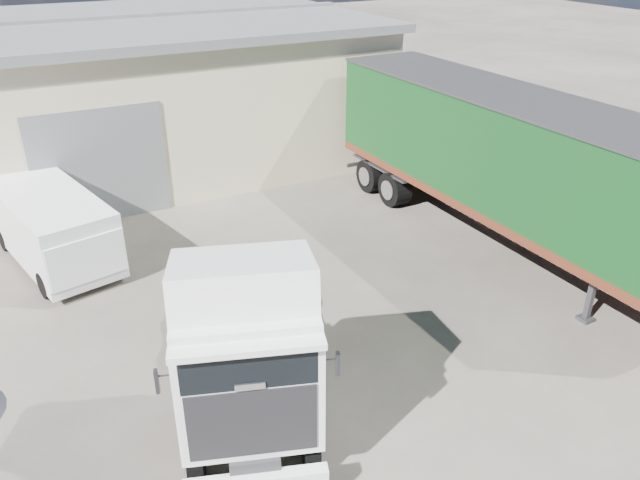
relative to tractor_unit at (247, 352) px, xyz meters
name	(u,v)px	position (x,y,z in m)	size (l,w,h in m)	color
ground	(303,382)	(1.40, 0.64, -1.69)	(120.00, 120.00, 0.00)	#2B2823
brick_boundary_wall	(521,154)	(12.90, 6.64, -0.44)	(0.35, 26.00, 2.50)	#923825
tractor_unit	(247,352)	(0.00, 0.00, 0.00)	(4.03, 6.26, 4.01)	black
box_trailer	(504,155)	(9.30, 3.83, 0.99)	(2.99, 13.22, 4.38)	#2D2D30
panel_van	(55,230)	(-2.33, 8.24, -0.65)	(3.03, 5.23, 2.01)	black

